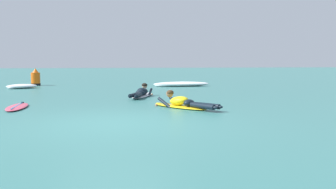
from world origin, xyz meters
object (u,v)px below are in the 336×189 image
Objects in this scene: surfer_near at (183,103)px; surfer_far at (141,93)px; channel_marker_buoy at (36,79)px; drifting_surfboard at (17,107)px.

surfer_near and surfer_far have the same top height.
channel_marker_buoy reaches higher than surfer_far.
channel_marker_buoy is (-1.09, 10.61, 0.34)m from drifting_surfboard.
surfer_near is at bearing -78.13° from surfer_far.
surfer_near is 12.88m from channel_marker_buoy.
surfer_near is at bearing -11.00° from drifting_surfboard.
drifting_surfboard is 2.14× the size of channel_marker_buoy.
surfer_far is at bearing 35.79° from drifting_surfboard.
channel_marker_buoy is at bearing 116.59° from surfer_near.
drifting_surfboard is 10.67m from channel_marker_buoy.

